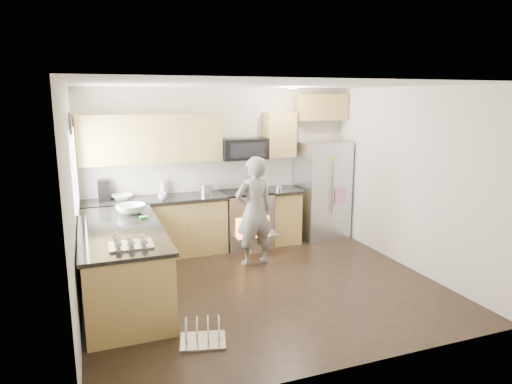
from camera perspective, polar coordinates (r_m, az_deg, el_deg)
name	(u,v)px	position (r m, az deg, el deg)	size (l,w,h in m)	color
ground	(263,286)	(6.16, 0.91, -11.69)	(4.50, 4.50, 0.00)	black
room_shell	(260,161)	(5.70, 0.56, 3.95)	(4.54, 4.04, 2.62)	beige
back_cabinet_run	(189,193)	(7.31, -8.37, -0.08)	(4.45, 0.64, 2.50)	#B38E47
peninsula	(123,263)	(5.86, -16.32, -8.52)	(0.96, 2.36, 1.05)	#B38E47
stove_range	(246,206)	(7.57, -1.27, -1.78)	(0.76, 0.97, 1.79)	#B7B7BC
refrigerator	(322,190)	(8.10, 8.23, 0.25)	(0.88, 0.72, 1.69)	#B7B7BC
person	(254,211)	(6.68, -0.24, -2.44)	(0.59, 0.39, 1.62)	gray
dish_rack	(203,336)	(4.89, -6.67, -17.40)	(0.53, 0.47, 0.28)	#B7B7BC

